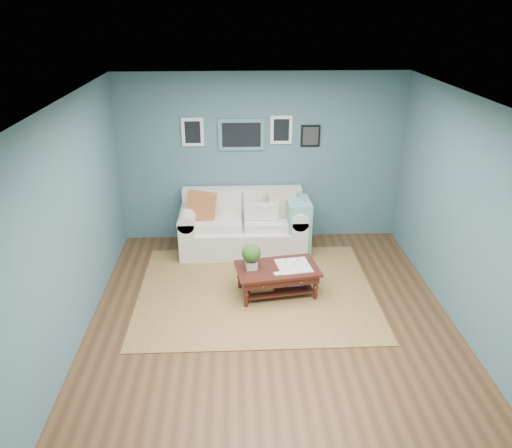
{
  "coord_description": "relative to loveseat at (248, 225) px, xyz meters",
  "views": [
    {
      "loc": [
        -0.42,
        -5.15,
        3.63
      ],
      "look_at": [
        -0.15,
        1.0,
        0.89
      ],
      "focal_mm": 35.0,
      "sensor_mm": 36.0,
      "label": 1
    }
  ],
  "objects": [
    {
      "name": "coffee_table",
      "position": [
        0.28,
        -1.39,
        -0.08
      ],
      "size": [
        1.16,
        0.79,
        0.76
      ],
      "rotation": [
        0.0,
        0.0,
        0.15
      ],
      "color": "#34170D",
      "rests_on": "ground"
    },
    {
      "name": "area_rug",
      "position": [
        0.06,
        -1.31,
        -0.41
      ],
      "size": [
        3.19,
        2.55,
        0.01
      ],
      "primitive_type": "cube",
      "color": "brown",
      "rests_on": "ground"
    },
    {
      "name": "room_shell",
      "position": [
        0.22,
        -1.97,
        0.94
      ],
      "size": [
        5.0,
        5.02,
        2.7
      ],
      "color": "brown",
      "rests_on": "ground"
    },
    {
      "name": "loveseat",
      "position": [
        0.0,
        0.0,
        0.0
      ],
      "size": [
        2.01,
        0.91,
        1.03
      ],
      "color": "silver",
      "rests_on": "ground"
    }
  ]
}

